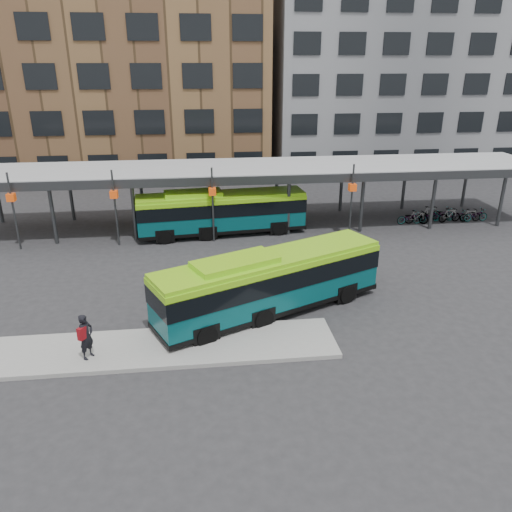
% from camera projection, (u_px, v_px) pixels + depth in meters
% --- Properties ---
extents(ground, '(120.00, 120.00, 0.00)m').
position_uv_depth(ground, '(285.00, 308.00, 23.69)').
color(ground, '#28282B').
rests_on(ground, ground).
extents(boarding_island, '(14.00, 3.00, 0.18)m').
position_uv_depth(boarding_island, '(165.00, 348.00, 20.28)').
color(boarding_island, gray).
rests_on(boarding_island, ground).
extents(canopy, '(40.00, 6.53, 4.80)m').
position_uv_depth(canopy, '(253.00, 170.00, 34.10)').
color(canopy, '#999B9E').
rests_on(canopy, ground).
extents(building_brick, '(26.00, 14.00, 22.00)m').
position_uv_depth(building_brick, '(129.00, 58.00, 48.04)').
color(building_brick, brown).
rests_on(building_brick, ground).
extents(building_grey, '(24.00, 14.00, 20.00)m').
position_uv_depth(building_grey, '(387.00, 69.00, 51.25)').
color(building_grey, slate).
rests_on(building_grey, ground).
extents(bus_front, '(11.03, 6.77, 3.05)m').
position_uv_depth(bus_front, '(270.00, 281.00, 22.71)').
color(bus_front, '#06474C').
rests_on(bus_front, ground).
extents(bus_rear, '(11.23, 3.51, 3.05)m').
position_uv_depth(bus_rear, '(221.00, 211.00, 33.06)').
color(bus_rear, '#06474C').
rests_on(bus_rear, ground).
extents(pedestrian, '(0.73, 0.81, 1.85)m').
position_uv_depth(pedestrian, '(86.00, 336.00, 19.12)').
color(pedestrian, black).
rests_on(pedestrian, boarding_island).
extents(bike_rack, '(6.83, 1.49, 1.07)m').
position_uv_depth(bike_rack, '(442.00, 215.00, 35.94)').
color(bike_rack, slate).
rests_on(bike_rack, ground).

